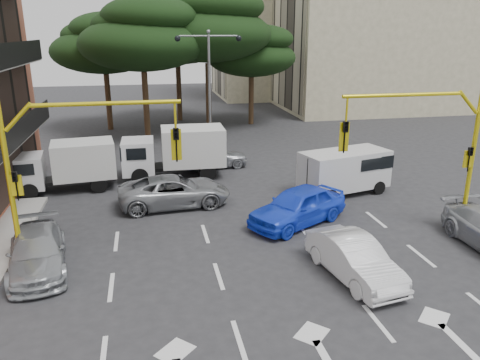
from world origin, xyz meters
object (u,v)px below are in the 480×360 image
at_px(signal_mast_left, 64,157).
at_px(van_white, 344,172).
at_px(box_truck_a, 66,167).
at_px(street_lamp_center, 209,71).
at_px(signal_mast_right, 434,139).
at_px(car_silver_wagon, 37,252).
at_px(car_blue_compact, 298,206).
at_px(box_truck_b, 175,153).
at_px(car_silver_cross_a, 175,191).
at_px(car_white_hatch, 354,258).
at_px(car_silver_cross_b, 212,156).

bearing_deg(signal_mast_left, van_white, 22.62).
bearing_deg(box_truck_a, street_lamp_center, -62.57).
bearing_deg(van_white, signal_mast_right, -0.23).
bearing_deg(car_silver_wagon, car_blue_compact, 1.91).
bearing_deg(box_truck_a, signal_mast_left, -177.28).
distance_m(street_lamp_center, car_blue_compact, 13.22).
bearing_deg(box_truck_b, street_lamp_center, -29.09).
bearing_deg(car_silver_cross_a, street_lamp_center, -22.52).
xyz_separation_m(car_white_hatch, box_truck_b, (-5.01, 12.45, 0.71)).
relative_size(signal_mast_right, van_white, 1.35).
relative_size(car_white_hatch, car_silver_cross_a, 0.81).
xyz_separation_m(signal_mast_left, car_silver_wagon, (-1.20, -0.25, -3.23)).
xyz_separation_m(signal_mast_left, box_truck_b, (4.18, 9.51, -2.49)).
relative_size(box_truck_a, box_truck_b, 0.89).
height_order(car_white_hatch, box_truck_b, box_truck_b).
bearing_deg(van_white, car_white_hatch, -35.47).
distance_m(signal_mast_left, car_silver_cross_a, 7.06).
distance_m(car_blue_compact, car_silver_cross_b, 9.51).
relative_size(car_silver_wagon, van_white, 1.02).
bearing_deg(van_white, car_silver_cross_a, -103.42).
bearing_deg(signal_mast_right, box_truck_a, 150.97).
xyz_separation_m(car_white_hatch, van_white, (3.13, 8.07, 0.42)).
distance_m(van_white, box_truck_a, 14.13).
bearing_deg(signal_mast_right, box_truck_b, 134.76).
bearing_deg(car_silver_cross_b, street_lamp_center, -11.33).
bearing_deg(van_white, car_silver_cross_b, -149.42).
bearing_deg(box_truck_b, car_silver_wagon, 152.33).
bearing_deg(car_silver_wagon, car_silver_cross_a, 36.64).
xyz_separation_m(van_white, box_truck_a, (-13.76, 3.21, 0.14)).
bearing_deg(car_silver_cross_b, car_silver_cross_a, 151.03).
bearing_deg(car_silver_cross_a, car_silver_cross_b, -28.06).
height_order(car_white_hatch, car_blue_compact, car_blue_compact).
bearing_deg(car_silver_cross_a, car_silver_wagon, 132.02).
relative_size(car_blue_compact, box_truck_b, 0.83).
bearing_deg(van_white, car_blue_compact, -60.79).
bearing_deg(box_truck_b, signal_mast_right, -134.07).
distance_m(car_white_hatch, car_blue_compact, 4.75).
xyz_separation_m(car_white_hatch, car_silver_cross_b, (-2.71, 13.95, 0.02)).
distance_m(street_lamp_center, box_truck_b, 6.59).
distance_m(signal_mast_left, car_silver_cross_b, 13.16).
height_order(car_silver_cross_a, box_truck_a, box_truck_a).
distance_m(signal_mast_left, box_truck_a, 8.87).
height_order(car_blue_compact, car_silver_wagon, car_blue_compact).
bearing_deg(car_blue_compact, signal_mast_left, -108.19).
relative_size(street_lamp_center, box_truck_b, 1.37).
distance_m(car_silver_cross_a, car_silver_cross_b, 6.56).
xyz_separation_m(car_white_hatch, car_silver_wagon, (-10.39, 2.69, -0.03)).
height_order(street_lamp_center, car_white_hatch, street_lamp_center).
xyz_separation_m(car_silver_wagon, car_silver_cross_a, (5.03, 5.26, 0.06)).
distance_m(signal_mast_right, street_lamp_center, 15.65).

